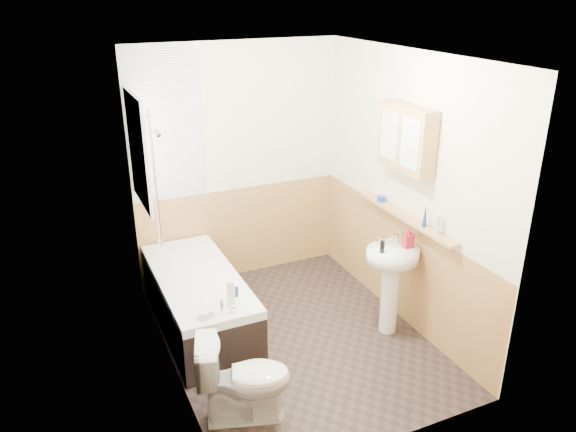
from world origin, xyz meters
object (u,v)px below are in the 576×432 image
(pine_shelf, at_px, (404,217))
(medicine_cabinet, at_px, (407,138))
(toilet, at_px, (244,379))
(sink, at_px, (391,273))
(bathtub, at_px, (199,300))

(pine_shelf, xyz_separation_m, medicine_cabinet, (-0.03, 0.02, 0.72))
(medicine_cabinet, bearing_deg, toilet, -158.93)
(pine_shelf, distance_m, medicine_cabinet, 0.72)
(sink, relative_size, pine_shelf, 0.69)
(toilet, bearing_deg, sink, -54.63)
(sink, relative_size, medicine_cabinet, 1.53)
(toilet, distance_m, medicine_cabinet, 2.38)
(bathtub, height_order, pine_shelf, pine_shelf)
(sink, bearing_deg, toilet, -160.22)
(pine_shelf, bearing_deg, sink, -143.14)
(sink, distance_m, pine_shelf, 0.52)
(sink, distance_m, medicine_cabinet, 1.20)
(sink, xyz_separation_m, pine_shelf, (0.20, 0.15, 0.45))
(bathtub, xyz_separation_m, pine_shelf, (1.77, -0.63, 0.77))
(bathtub, distance_m, medicine_cabinet, 2.37)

